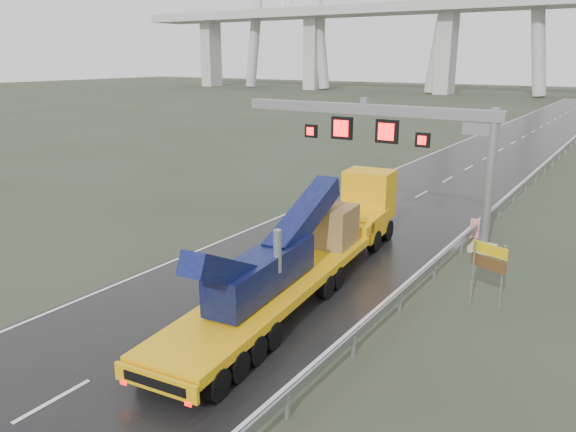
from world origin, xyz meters
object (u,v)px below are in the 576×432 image
Objects in this scene: heavy_haul_truck at (318,241)px; striped_barrier at (476,229)px; sign_gantry at (400,134)px; exit_sign_pair at (488,263)px.

heavy_haul_truck is 10.66m from striped_barrier.
sign_gantry is 0.78× the size of heavy_haul_truck.
exit_sign_pair is at bearing -45.54° from sign_gantry.
striped_barrier is (-2.72, 8.75, -1.35)m from exit_sign_pair.
heavy_haul_truck is 7.16m from exit_sign_pair.
heavy_haul_truck is at bearing -122.60° from striped_barrier.
sign_gantry is 5.60× the size of exit_sign_pair.
exit_sign_pair is at bearing 1.04° from heavy_haul_truck.
sign_gantry reaches higher than exit_sign_pair.
exit_sign_pair is 9.26m from striped_barrier.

